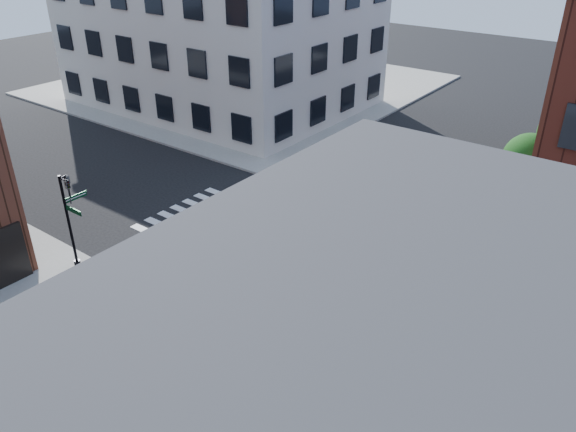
{
  "coord_description": "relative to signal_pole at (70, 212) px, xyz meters",
  "views": [
    {
      "loc": [
        13.49,
        -18.0,
        14.13
      ],
      "look_at": [
        0.53,
        -0.8,
        2.5
      ],
      "focal_mm": 35.0,
      "sensor_mm": 36.0,
      "label": 1
    }
  ],
  "objects": [
    {
      "name": "tree_near",
      "position": [
        14.28,
        16.65,
        0.3
      ],
      "size": [
        2.69,
        2.69,
        4.49
      ],
      "color": "black",
      "rests_on": "ground"
    },
    {
      "name": "box_truck",
      "position": [
        15.89,
        4.33,
        -0.79
      ],
      "size": [
        8.91,
        3.13,
        3.97
      ],
      "rotation": [
        0.0,
        0.0,
        -0.06
      ],
      "color": "silver",
      "rests_on": "ground"
    },
    {
      "name": "ground",
      "position": [
        6.72,
        6.68,
        -2.86
      ],
      "size": [
        120.0,
        120.0,
        0.0
      ],
      "primitive_type": "plane",
      "color": "black",
      "rests_on": "ground"
    },
    {
      "name": "signal_pole",
      "position": [
        0.0,
        0.0,
        0.0
      ],
      "size": [
        1.29,
        1.24,
        4.6
      ],
      "color": "black",
      "rests_on": "ground"
    },
    {
      "name": "traffic_cone",
      "position": [
        1.02,
        3.3,
        -2.53
      ],
      "size": [
        0.41,
        0.41,
        0.68
      ],
      "rotation": [
        0.0,
        0.0,
        -0.12
      ],
      "color": "#CC5609",
      "rests_on": "ground"
    },
    {
      "name": "tree_far",
      "position": [
        14.28,
        22.65,
        0.02
      ],
      "size": [
        2.43,
        2.43,
        4.07
      ],
      "color": "black",
      "rests_on": "ground"
    },
    {
      "name": "building_nw",
      "position": [
        -12.28,
        22.68,
        2.64
      ],
      "size": [
        22.0,
        16.0,
        11.0
      ],
      "primitive_type": "cube",
      "color": "beige",
      "rests_on": "ground"
    },
    {
      "name": "sidewalk_nw",
      "position": [
        -14.28,
        27.68,
        -2.78
      ],
      "size": [
        30.0,
        30.0,
        0.15
      ],
      "primitive_type": "cube",
      "color": "gray",
      "rests_on": "ground"
    }
  ]
}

